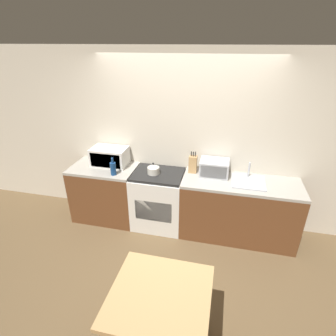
% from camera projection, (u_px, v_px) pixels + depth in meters
% --- Properties ---
extents(ground_plane, '(16.00, 16.00, 0.00)m').
position_uv_depth(ground_plane, '(167.00, 262.00, 3.48)').
color(ground_plane, brown).
extents(wall_back, '(10.00, 0.06, 2.60)m').
position_uv_depth(wall_back, '(184.00, 141.00, 3.89)').
color(wall_back, beige).
rests_on(wall_back, ground_plane).
extents(counter_left_run, '(0.99, 0.62, 0.90)m').
position_uv_depth(counter_left_run, '(106.00, 192.00, 4.20)').
color(counter_left_run, brown).
rests_on(counter_left_run, ground_plane).
extents(counter_right_run, '(1.62, 0.62, 0.90)m').
position_uv_depth(counter_right_run, '(238.00, 209.00, 3.78)').
color(counter_right_run, brown).
rests_on(counter_right_run, ground_plane).
extents(stove_range, '(0.76, 0.62, 0.90)m').
position_uv_depth(stove_range, '(159.00, 199.00, 4.03)').
color(stove_range, silver).
rests_on(stove_range, ground_plane).
extents(kettle, '(0.17, 0.17, 0.17)m').
position_uv_depth(kettle, '(153.00, 169.00, 3.79)').
color(kettle, beige).
rests_on(kettle, stove_range).
extents(microwave, '(0.54, 0.35, 0.28)m').
position_uv_depth(microwave, '(110.00, 157.00, 4.03)').
color(microwave, silver).
rests_on(microwave, counter_left_run).
extents(bottle, '(0.08, 0.08, 0.26)m').
position_uv_depth(bottle, '(113.00, 168.00, 3.74)').
color(bottle, navy).
rests_on(bottle, counter_left_run).
extents(knife_block, '(0.11, 0.10, 0.32)m').
position_uv_depth(knife_block, '(193.00, 164.00, 3.80)').
color(knife_block, tan).
rests_on(knife_block, counter_right_run).
extents(toaster_oven, '(0.41, 0.31, 0.22)m').
position_uv_depth(toaster_oven, '(214.00, 168.00, 3.73)').
color(toaster_oven, '#ADAFB5').
rests_on(toaster_oven, counter_right_run).
extents(sink_basin, '(0.45, 0.41, 0.24)m').
position_uv_depth(sink_basin, '(248.00, 182.00, 3.57)').
color(sink_basin, '#ADAFB5').
rests_on(sink_basin, counter_right_run).
extents(dining_table, '(0.83, 0.80, 0.77)m').
position_uv_depth(dining_table, '(160.00, 302.00, 2.20)').
color(dining_table, tan).
rests_on(dining_table, ground_plane).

